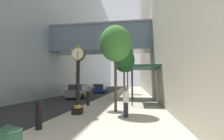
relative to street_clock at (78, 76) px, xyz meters
name	(u,v)px	position (x,y,z in m)	size (l,w,h in m)	color
ground_plane	(111,93)	(-0.85, 19.39, -2.41)	(110.00, 110.00, 0.00)	#262628
sidewalk_right	(130,92)	(2.30, 22.39, -2.34)	(6.31, 80.00, 0.14)	#ADA593
building_block_left	(62,24)	(-11.97, 22.31, 11.92)	(22.31, 80.00, 28.77)	#93A8B7
street_clock	(78,76)	(0.00, 0.00, 0.00)	(0.84, 0.55, 4.16)	black
bollard_second	(39,114)	(-0.42, -3.18, -1.65)	(0.27, 0.27, 1.19)	black
bollard_fourth	(78,101)	(-0.42, 1.31, -1.65)	(0.27, 0.27, 1.19)	black
bollard_fifth	(88,98)	(-0.42, 3.55, -1.65)	(0.27, 0.27, 1.19)	black
street_tree_near	(115,44)	(2.16, 0.96, 2.08)	(2.05, 2.05, 5.57)	#333335
street_tree_mid_near	(124,60)	(2.16, 8.87, 2.09)	(2.40, 2.40, 5.77)	#333335
street_tree_mid_far	(127,66)	(2.16, 16.78, 2.25)	(1.93, 1.93, 5.68)	#333335
pedestrian_walking	(126,101)	(2.90, -0.43, -1.39)	(0.39, 0.39, 1.67)	#23232D
storefront_awning	(144,68)	(4.22, 5.39, 0.87)	(2.40, 3.60, 3.30)	#235138
car_blue_near	(100,89)	(-3.22, 20.92, -1.61)	(2.13, 4.62, 1.65)	navy
car_silver_mid	(98,87)	(-5.65, 29.01, -1.63)	(2.20, 4.73, 1.61)	#B7BABF
car_grey_far	(79,91)	(-3.76, 10.49, -1.57)	(2.18, 4.49, 1.75)	slate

